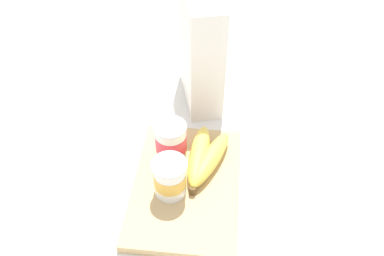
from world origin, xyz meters
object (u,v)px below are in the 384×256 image
cutting_board (187,185)px  cereal_box (200,50)px  yogurt_cup_front (170,178)px  banana_bunch (204,157)px  yogurt_cup_back (171,141)px

cutting_board → cereal_box: (0.30, 0.00, 0.13)m
cutting_board → yogurt_cup_front: (-0.02, 0.03, 0.05)m
yogurt_cup_front → banana_bunch: bearing=-36.9°
cereal_box → cutting_board: bearing=165.1°
cutting_board → yogurt_cup_back: 0.10m
cutting_board → yogurt_cup_front: size_ratio=3.89×
cutting_board → banana_bunch: size_ratio=1.76×
cereal_box → yogurt_cup_front: bearing=160.1°
banana_bunch → yogurt_cup_back: bearing=76.7°
cutting_board → yogurt_cup_front: 0.06m
cereal_box → yogurt_cup_back: cereal_box is taller
yogurt_cup_front → yogurt_cup_back: yogurt_cup_back is taller
cutting_board → yogurt_cup_back: bearing=29.5°
yogurt_cup_front → yogurt_cup_back: (0.10, 0.01, 0.00)m
cutting_board → cereal_box: 0.33m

